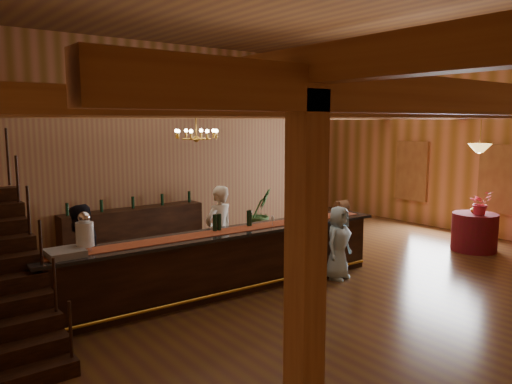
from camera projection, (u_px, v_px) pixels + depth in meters
floor at (281, 264)px, 10.60m from camera, size 14.00×14.00×0.00m
wall_back at (137, 130)px, 15.70m from camera, size 12.00×0.10×5.50m
wall_right at (446, 131)px, 13.84m from camera, size 0.10×14.00×5.50m
beam_grid at (266, 110)px, 10.54m from camera, size 11.90×13.90×0.39m
support_posts at (298, 192)px, 9.98m from camera, size 9.20×10.20×3.20m
partition_wall at (178, 178)px, 12.82m from camera, size 9.00×0.18×3.10m
window_right_front at (499, 179)px, 12.72m from camera, size 0.12×1.05×1.75m
window_right_back at (412, 171)px, 14.76m from camera, size 0.12×1.05×1.75m
staircase at (4, 274)px, 6.58m from camera, size 1.00×2.80×2.00m
backroom_boxes at (152, 206)px, 14.66m from camera, size 4.10×0.60×1.10m
tasting_bar at (227, 261)px, 8.80m from camera, size 6.58×1.10×1.10m
beverage_dispenser at (85, 233)px, 7.35m from camera, size 0.26×0.26×0.60m
glass_rack_tray at (65, 253)px, 7.11m from camera, size 0.50×0.50×0.10m
raffle_drum at (342, 207)px, 10.24m from camera, size 0.34×0.24×0.30m
bar_bottle_0 at (215, 223)px, 8.72m from camera, size 0.07×0.07×0.30m
bar_bottle_1 at (219, 222)px, 8.77m from camera, size 0.07×0.07×0.30m
bar_bottle_2 at (249, 218)px, 9.13m from camera, size 0.07×0.07×0.30m
bar_bottle_3 at (250, 218)px, 9.15m from camera, size 0.07×0.07×0.30m
backbar_shelf at (134, 228)px, 11.84m from camera, size 3.45×0.57×0.97m
round_table at (474, 232)px, 11.65m from camera, size 1.02×1.02×0.88m
chandelier_left at (196, 134)px, 9.29m from camera, size 0.80×0.80×0.58m
chandelier_right at (308, 138)px, 13.30m from camera, size 0.80×0.80×0.79m
pendant_lamp at (480, 148)px, 11.38m from camera, size 0.52×0.52×0.90m
bartender at (219, 232)px, 9.58m from camera, size 0.73×0.56×1.79m
staff_second at (80, 256)px, 8.03m from camera, size 1.03×0.97×1.69m
guest at (338, 243)px, 9.51m from camera, size 0.78×0.60×1.41m
floor_plant at (260, 213)px, 12.92m from camera, size 0.80×0.68×1.31m
table_flowers at (480, 203)px, 11.39m from camera, size 0.59×0.54×0.55m
table_vase at (474, 207)px, 11.65m from camera, size 0.17×0.17×0.27m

